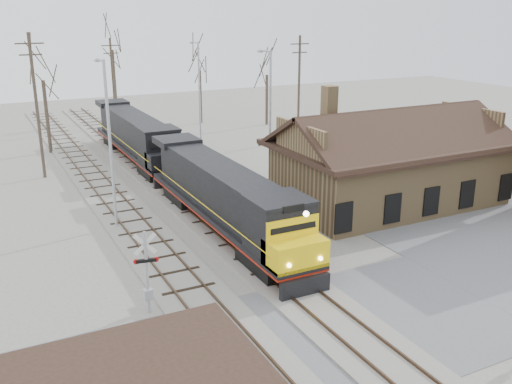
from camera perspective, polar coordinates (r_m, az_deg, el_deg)
ground at (r=24.21m, az=8.83°, el=-13.43°), size 140.00×140.00×0.00m
road at (r=24.20m, az=8.84°, el=-13.40°), size 60.00×9.00×0.03m
track_main at (r=36.16m, az=-5.03°, el=-2.34°), size 3.40×90.00×0.24m
track_siding at (r=34.87m, az=-11.91°, el=-3.45°), size 3.40×90.00×0.24m
depot at (r=38.95m, az=13.19°, el=2.34°), size 15.20×9.31×7.90m
locomotive_lead at (r=32.60m, az=-2.94°, el=-0.70°), size 2.75×18.40×4.08m
locomotive_trailing at (r=49.69m, az=-11.80°, el=5.41°), size 2.75×18.40×3.86m
crossbuck_far at (r=24.80m, az=-10.85°, el=-8.11°), size 1.06×0.29×3.72m
streetlight_a at (r=33.85m, az=-14.48°, el=5.31°), size 0.25×2.04×9.87m
streetlight_b at (r=42.35m, az=1.35°, el=8.17°), size 0.25×2.04×9.71m
streetlight_c at (r=54.76m, az=-5.73°, el=10.25°), size 0.25×2.04×9.66m
utility_pole_a at (r=46.19m, az=-21.10°, el=8.18°), size 2.00×0.24×10.93m
utility_pole_b at (r=65.15m, az=-14.10°, el=10.70°), size 2.00×0.24×9.61m
utility_pole_c at (r=56.63m, az=4.32°, el=10.46°), size 2.00×0.24×10.15m
tree_b at (r=54.40m, az=-20.65°, el=11.52°), size 4.35×4.35×10.66m
tree_c at (r=68.38m, az=-14.27°, el=14.73°), size 5.42×5.42×13.27m
tree_d at (r=65.68m, az=-5.68°, el=12.87°), size 3.99×3.99×9.77m
tree_e at (r=64.38m, az=1.11°, el=12.43°), size 3.72×3.72×9.11m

